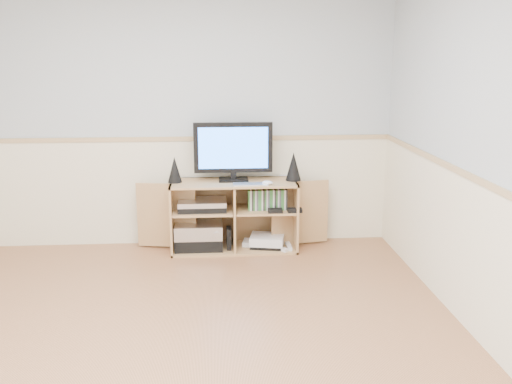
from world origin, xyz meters
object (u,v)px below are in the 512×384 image
(media_cabinet, at_px, (234,213))
(game_consoles, at_px, (266,241))
(monitor, at_px, (233,149))
(keyboard, at_px, (251,184))

(media_cabinet, distance_m, game_consoles, 0.40)
(monitor, distance_m, keyboard, 0.37)
(keyboard, height_order, game_consoles, keyboard)
(monitor, relative_size, game_consoles, 1.56)
(monitor, bearing_deg, game_consoles, -11.43)
(media_cabinet, xyz_separation_m, game_consoles, (0.30, -0.07, -0.26))
(monitor, height_order, keyboard, monitor)
(monitor, bearing_deg, keyboard, -51.98)
(media_cabinet, xyz_separation_m, keyboard, (0.15, -0.19, 0.32))
(monitor, xyz_separation_m, game_consoles, (0.30, -0.06, -0.87))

